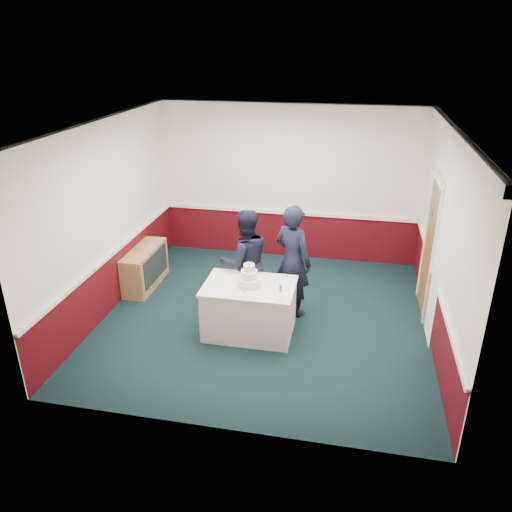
% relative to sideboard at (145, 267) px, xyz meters
% --- Properties ---
extents(ground, '(5.00, 5.00, 0.00)m').
position_rel_sideboard_xyz_m(ground, '(2.28, -0.68, -0.35)').
color(ground, black).
rests_on(ground, ground).
extents(room_shell, '(5.00, 5.00, 3.00)m').
position_rel_sideboard_xyz_m(room_shell, '(2.36, -0.07, 1.62)').
color(room_shell, white).
rests_on(room_shell, ground).
extents(sideboard, '(0.41, 1.20, 0.70)m').
position_rel_sideboard_xyz_m(sideboard, '(0.00, 0.00, 0.00)').
color(sideboard, tan).
rests_on(sideboard, ground).
extents(cake_table, '(1.32, 0.92, 0.79)m').
position_rel_sideboard_xyz_m(cake_table, '(2.13, -1.13, 0.05)').
color(cake_table, white).
rests_on(cake_table, ground).
extents(wedding_cake, '(0.35, 0.35, 0.36)m').
position_rel_sideboard_xyz_m(wedding_cake, '(2.13, -1.13, 0.55)').
color(wedding_cake, white).
rests_on(wedding_cake, cake_table).
extents(cake_knife, '(0.07, 0.22, 0.00)m').
position_rel_sideboard_xyz_m(cake_knife, '(2.10, -1.33, 0.44)').
color(cake_knife, silver).
rests_on(cake_knife, cake_table).
extents(champagne_flute, '(0.05, 0.05, 0.21)m').
position_rel_sideboard_xyz_m(champagne_flute, '(2.63, -1.41, 0.58)').
color(champagne_flute, silver).
rests_on(champagne_flute, cake_table).
extents(person_man, '(1.04, 0.96, 1.71)m').
position_rel_sideboard_xyz_m(person_man, '(1.92, -0.51, 0.51)').
color(person_man, black).
rests_on(person_man, ground).
extents(person_woman, '(0.79, 0.71, 1.80)m').
position_rel_sideboard_xyz_m(person_woman, '(2.66, -0.40, 0.55)').
color(person_woman, black).
rests_on(person_woman, ground).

